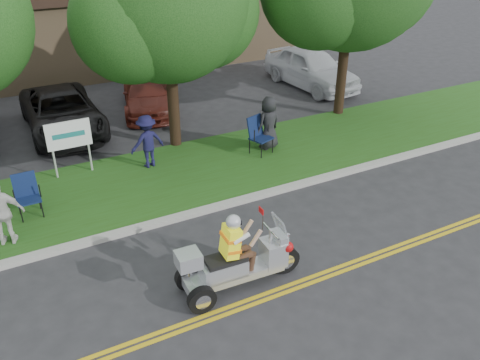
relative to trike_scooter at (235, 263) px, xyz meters
name	(u,v)px	position (x,y,z in m)	size (l,w,h in m)	color
ground	(276,275)	(0.96, -0.06, -0.63)	(120.00, 120.00, 0.00)	#28282B
centerline_near	(290,291)	(0.96, -0.64, -0.62)	(60.00, 0.10, 0.01)	gold
centerline_far	(286,286)	(0.96, -0.48, -0.62)	(60.00, 0.10, 0.01)	gold
curb	(216,207)	(0.96, 2.99, -0.57)	(60.00, 0.25, 0.12)	#A8A89E
grass_verge	(185,173)	(0.96, 5.14, -0.57)	(60.00, 4.00, 0.10)	#254D14
commercial_building	(116,17)	(2.96, 18.92, 1.38)	(18.00, 8.20, 4.00)	#9E7F5B
tree_mid	(168,7)	(1.51, 7.17, 3.80)	(5.88, 4.80, 7.05)	#332114
business_sign	(69,138)	(-1.94, 6.54, 0.63)	(1.25, 0.06, 1.75)	silver
trike_scooter	(235,263)	(0.00, 0.00, 0.00)	(2.75, 0.93, 1.80)	black
lawn_chair_a	(27,192)	(-3.39, 4.87, 0.09)	(0.58, 0.60, 1.09)	black
lawn_chair_b	(258,133)	(3.55, 5.34, 0.14)	(0.79, 0.81, 1.18)	black
spectator_adult_right	(2,212)	(-4.03, 3.76, 0.31)	(0.98, 0.41, 1.67)	silver
spectator_chair_a	(147,141)	(0.17, 6.01, 0.28)	(1.04, 0.60, 1.62)	#17163E
spectator_chair_b	(269,123)	(4.01, 5.46, 0.33)	(0.84, 0.55, 1.72)	black
parked_car_mid	(62,112)	(-1.54, 10.15, 0.08)	(2.37, 5.14, 1.43)	black
parked_car_right	(147,94)	(1.76, 10.84, 0.01)	(1.79, 4.40, 1.28)	#521B13
parked_car_far_right	(311,68)	(8.96, 10.27, 0.21)	(1.98, 4.91, 1.67)	silver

